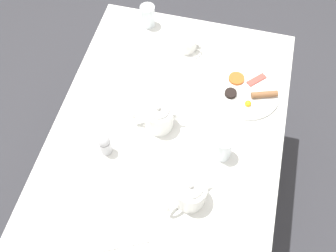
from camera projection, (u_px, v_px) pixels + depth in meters
The scene contains 13 objects.
ground_plane at pixel (168, 196), 2.10m from camera, with size 8.00×8.00×0.00m, color #333338.
table at pixel (168, 137), 1.55m from camera, with size 0.86×1.18×0.71m.
breakfast_plate at pixel (247, 92), 1.57m from camera, with size 0.27×0.27×0.04m.
teapot_near at pixel (158, 117), 1.46m from camera, with size 0.20×0.11×0.13m.
teapot_far at pixel (190, 193), 1.31m from camera, with size 0.14×0.17×0.13m.
teacup_with_saucer_left at pixel (187, 44), 1.67m from camera, with size 0.14×0.14×0.06m.
water_glass_tall at pixel (223, 148), 1.39m from camera, with size 0.06×0.06×0.11m.
water_glass_short at pixel (148, 16), 1.73m from camera, with size 0.06×0.06×0.10m.
salt_grinder at pixel (105, 144), 1.40m from camera, with size 0.04×0.04×0.10m.
napkin_folded at pixel (119, 226), 1.30m from camera, with size 0.22×0.20×0.01m.
fork_by_plate at pixel (94, 113), 1.53m from camera, with size 0.17×0.04×0.00m.
knife_by_plate at pixel (119, 59), 1.66m from camera, with size 0.10×0.18×0.00m.
spoon_for_tea at pixel (162, 76), 1.62m from camera, with size 0.15×0.09×0.00m.
Camera 1 is at (0.18, -0.73, 2.00)m, focal length 42.00 mm.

